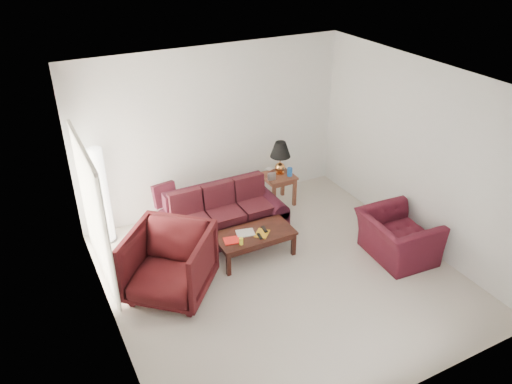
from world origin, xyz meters
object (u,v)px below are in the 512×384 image
armchair_right (397,237)px  coffee_table (254,244)px  end_table (278,189)px  armchair_left (169,263)px  sofa (223,215)px  floor_lamp (102,196)px

armchair_right → coffee_table: size_ratio=0.90×
end_table → coffee_table: (-1.19, -1.31, -0.08)m
end_table → armchair_left: (-2.67, -1.55, 0.22)m
end_table → armchair_left: size_ratio=0.52×
armchair_right → armchair_left: bearing=81.0°
sofa → armchair_left: bearing=-142.3°
armchair_left → armchair_right: armchair_left is taller
coffee_table → armchair_left: bearing=175.4°
end_table → armchair_right: bearing=-70.8°
end_table → armchair_right: armchair_right is taller
armchair_left → armchair_right: (3.50, -0.81, -0.15)m
sofa → end_table: size_ratio=3.56×
armchair_left → end_table: bearing=71.4°
floor_lamp → armchair_left: (0.51, -1.79, -0.34)m
end_table → armchair_right: 2.51m
sofa → end_table: sofa is taller
sofa → armchair_right: 2.86m
armchair_right → coffee_table: bearing=66.5°
floor_lamp → sofa: bearing=-24.2°
end_table → armchair_left: bearing=-149.8°
armchair_left → armchair_right: 3.60m
armchair_right → coffee_table: (-2.02, 1.06, -0.15)m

